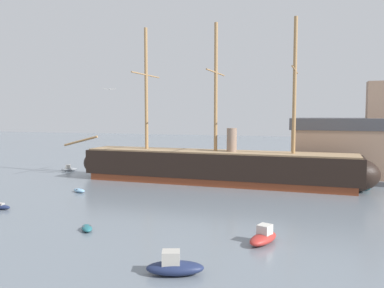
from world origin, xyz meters
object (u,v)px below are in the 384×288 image
(motorboat_foreground_right, at_px, (174,266))
(motorboat_far_left, at_px, (69,169))
(dinghy_near_centre, at_px, (87,228))
(sailboat_mid_left, at_px, (0,206))
(dinghy_far_right, at_px, (361,188))
(seagull_in_flight, at_px, (109,89))
(motorboat_distant_centre, at_px, (221,172))
(motorboat_mid_right, at_px, (263,237))
(tall_ship, at_px, (215,166))
(dinghy_alongside_bow, at_px, (79,190))

(motorboat_foreground_right, bearing_deg, motorboat_far_left, 132.26)
(dinghy_near_centre, distance_m, sailboat_mid_left, 16.73)
(dinghy_far_right, bearing_deg, seagull_in_flight, -126.88)
(dinghy_far_right, relative_size, motorboat_distant_centre, 0.79)
(sailboat_mid_left, height_order, motorboat_distant_centre, sailboat_mid_left)
(motorboat_mid_right, height_order, dinghy_far_right, motorboat_mid_right)
(tall_ship, relative_size, motorboat_distant_centre, 15.39)
(dinghy_far_right, xyz_separation_m, seagull_in_flight, (-25.95, -34.59, 14.39))
(tall_ship, xyz_separation_m, dinghy_alongside_bow, (-18.54, -14.10, -2.75))
(dinghy_alongside_bow, height_order, seagull_in_flight, seagull_in_flight)
(dinghy_near_centre, relative_size, motorboat_far_left, 0.74)
(dinghy_near_centre, relative_size, sailboat_mid_left, 0.59)
(motorboat_distant_centre, bearing_deg, dinghy_near_centre, -96.46)
(sailboat_mid_left, distance_m, dinghy_far_right, 53.76)
(motorboat_distant_centre, height_order, seagull_in_flight, seagull_in_flight)
(tall_ship, distance_m, dinghy_alongside_bow, 23.46)
(motorboat_foreground_right, relative_size, seagull_in_flight, 4.69)
(dinghy_near_centre, bearing_deg, tall_ship, 78.90)
(motorboat_mid_right, height_order, seagull_in_flight, seagull_in_flight)
(sailboat_mid_left, relative_size, seagull_in_flight, 4.17)
(motorboat_far_left, height_order, dinghy_far_right, motorboat_far_left)
(seagull_in_flight, bearing_deg, motorboat_mid_right, 15.19)
(sailboat_mid_left, bearing_deg, dinghy_far_right, 30.71)
(tall_ship, bearing_deg, motorboat_distant_centre, 97.96)
(sailboat_mid_left, distance_m, seagull_in_flight, 25.85)
(dinghy_alongside_bow, relative_size, dinghy_far_right, 0.93)
(dinghy_alongside_bow, bearing_deg, sailboat_mid_left, -106.26)
(motorboat_mid_right, height_order, dinghy_alongside_bow, motorboat_mid_right)
(motorboat_mid_right, height_order, motorboat_far_left, motorboat_mid_right)
(seagull_in_flight, bearing_deg, dinghy_near_centre, 151.43)
(motorboat_far_left, xyz_separation_m, motorboat_distant_centre, (32.27, 5.30, 0.04))
(tall_ship, height_order, sailboat_mid_left, tall_ship)
(tall_ship, xyz_separation_m, motorboat_foreground_right, (6.60, -39.34, -2.39))
(dinghy_alongside_bow, bearing_deg, motorboat_foreground_right, -45.11)
(sailboat_mid_left, xyz_separation_m, seagull_in_flight, (20.27, -7.14, 14.37))
(sailboat_mid_left, distance_m, motorboat_distant_centre, 42.36)
(sailboat_mid_left, xyz_separation_m, dinghy_alongside_bow, (3.65, 12.51, -0.06))
(dinghy_far_right, bearing_deg, motorboat_distant_centre, 159.60)
(sailboat_mid_left, bearing_deg, motorboat_foreground_right, -23.85)
(sailboat_mid_left, bearing_deg, dinghy_alongside_bow, 73.74)
(motorboat_foreground_right, xyz_separation_m, seagull_in_flight, (-8.51, 5.59, 14.07))
(dinghy_near_centre, height_order, motorboat_distant_centre, motorboat_distant_centre)
(seagull_in_flight, bearing_deg, tall_ship, 86.75)
(dinghy_far_right, relative_size, seagull_in_flight, 2.89)
(tall_ship, bearing_deg, dinghy_near_centre, -101.10)
(dinghy_alongside_bow, distance_m, motorboat_distant_centre, 29.81)
(motorboat_foreground_right, relative_size, sailboat_mid_left, 1.12)
(motorboat_foreground_right, bearing_deg, dinghy_far_right, 66.54)
(motorboat_foreground_right, relative_size, dinghy_alongside_bow, 1.74)
(tall_ship, distance_m, dinghy_far_right, 24.20)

